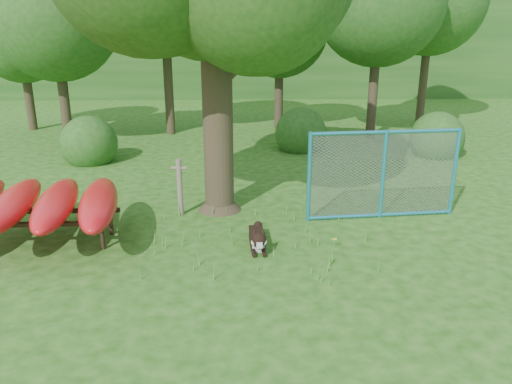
{
  "coord_description": "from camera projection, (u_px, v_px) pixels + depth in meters",
  "views": [
    {
      "loc": [
        -0.07,
        -8.35,
        4.17
      ],
      "look_at": [
        0.2,
        1.2,
        1.0
      ],
      "focal_mm": 35.0,
      "sensor_mm": 36.0,
      "label": 1
    }
  ],
  "objects": [
    {
      "name": "bg_tree_f",
      "position": [
        21.0,
        38.0,
        20.16
      ],
      "size": [
        3.6,
        3.6,
        5.55
      ],
      "color": "#31281B",
      "rests_on": "ground"
    },
    {
      "name": "kayak_rack",
      "position": [
        35.0,
        204.0,
        9.88
      ],
      "size": [
        3.66,
        3.24,
        1.09
      ],
      "rotation": [
        0.0,
        0.0,
        0.02
      ],
      "color": "black",
      "rests_on": "ground"
    },
    {
      "name": "wooded_hillside",
      "position": [
        242.0,
        45.0,
        34.86
      ],
      "size": [
        80.0,
        12.0,
        6.0
      ],
      "primitive_type": "cube",
      "color": "#204F19",
      "rests_on": "ground"
    },
    {
      "name": "bg_tree_a",
      "position": [
        54.0,
        17.0,
        17.14
      ],
      "size": [
        4.4,
        4.4,
        6.7
      ],
      "color": "#31281B",
      "rests_on": "ground"
    },
    {
      "name": "shrub_mid",
      "position": [
        300.0,
        150.0,
        17.83
      ],
      "size": [
        1.8,
        1.8,
        1.8
      ],
      "primitive_type": "sphere",
      "color": "#204F19",
      "rests_on": "ground"
    },
    {
      "name": "ground",
      "position": [
        247.0,
        264.0,
        9.24
      ],
      "size": [
        80.0,
        80.0,
        0.0
      ],
      "primitive_type": "plane",
      "color": "#1D4D0F",
      "rests_on": "ground"
    },
    {
      "name": "shrub_left",
      "position": [
        91.0,
        162.0,
        16.22
      ],
      "size": [
        1.8,
        1.8,
        1.8
      ],
      "primitive_type": "sphere",
      "color": "#204F19",
      "rests_on": "ground"
    },
    {
      "name": "husky_dog",
      "position": [
        258.0,
        239.0,
        9.84
      ],
      "size": [
        0.33,
        1.24,
        0.55
      ],
      "rotation": [
        0.0,
        0.0,
        0.04
      ],
      "color": "black",
      "rests_on": "ground"
    },
    {
      "name": "wildflower_clump",
      "position": [
        335.0,
        240.0,
        9.84
      ],
      "size": [
        0.1,
        0.08,
        0.21
      ],
      "rotation": [
        0.0,
        0.0,
        0.11
      ],
      "color": "#4F9A32",
      "rests_on": "ground"
    },
    {
      "name": "fence_section",
      "position": [
        383.0,
        175.0,
        11.17
      ],
      "size": [
        3.48,
        0.44,
        3.39
      ],
      "rotation": [
        0.0,
        0.0,
        0.1
      ],
      "color": "teal",
      "rests_on": "ground"
    },
    {
      "name": "bg_tree_d",
      "position": [
        380.0,
        1.0,
        18.21
      ],
      "size": [
        4.8,
        4.8,
        7.5
      ],
      "color": "#31281B",
      "rests_on": "ground"
    },
    {
      "name": "wooden_post",
      "position": [
        180.0,
        186.0,
        11.44
      ],
      "size": [
        0.36,
        0.13,
        1.33
      ],
      "rotation": [
        0.0,
        0.0,
        -0.08
      ],
      "color": "#6C6151",
      "rests_on": "ground"
    },
    {
      "name": "bg_tree_c",
      "position": [
        280.0,
        29.0,
        20.32
      ],
      "size": [
        4.0,
        4.0,
        6.12
      ],
      "color": "#31281B",
      "rests_on": "ground"
    },
    {
      "name": "bg_tree_e",
      "position": [
        432.0,
        1.0,
        21.09
      ],
      "size": [
        4.6,
        4.6,
        7.55
      ],
      "color": "#31281B",
      "rests_on": "ground"
    },
    {
      "name": "shrub_right",
      "position": [
        435.0,
        156.0,
        17.0
      ],
      "size": [
        1.8,
        1.8,
        1.8
      ],
      "primitive_type": "sphere",
      "color": "#204F19",
      "rests_on": "ground"
    }
  ]
}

